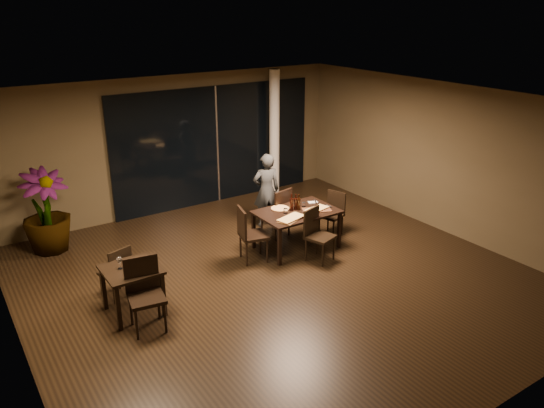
{
  "coord_description": "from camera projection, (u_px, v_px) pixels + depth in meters",
  "views": [
    {
      "loc": [
        -4.51,
        -6.66,
        4.42
      ],
      "look_at": [
        0.38,
        0.71,
        1.05
      ],
      "focal_mm": 35.0,
      "sensor_mm": 36.0,
      "label": 1
    }
  ],
  "objects": [
    {
      "name": "ceiling",
      "position": [
        277.0,
        101.0,
        8.01
      ],
      "size": [
        8.0,
        8.0,
        0.04
      ],
      "primitive_type": "cube",
      "color": "white",
      "rests_on": "wall_back"
    },
    {
      "name": "oblong_pizza_right",
      "position": [
        317.0,
        209.0,
        9.99
      ],
      "size": [
        0.48,
        0.3,
        0.02
      ],
      "primitive_type": null,
      "rotation": [
        0.0,
        0.0,
        0.22
      ],
      "color": "maroon",
      "rests_on": "pizza_board_right"
    },
    {
      "name": "chair_main_left",
      "position": [
        249.0,
        232.0,
        9.5
      ],
      "size": [
        0.57,
        0.57,
        1.03
      ],
      "rotation": [
        0.0,
        0.0,
        1.33
      ],
      "color": "black",
      "rests_on": "ground"
    },
    {
      "name": "napkin_far",
      "position": [
        313.0,
        202.0,
        10.38
      ],
      "size": [
        0.21,
        0.17,
        0.01
      ],
      "primitive_type": "cube",
      "rotation": [
        0.0,
        0.0,
        -0.43
      ],
      "color": "silver",
      "rests_on": "main_table"
    },
    {
      "name": "bottle_a",
      "position": [
        292.0,
        202.0,
        9.94
      ],
      "size": [
        0.07,
        0.07,
        0.32
      ],
      "primitive_type": null,
      "color": "black",
      "rests_on": "main_table"
    },
    {
      "name": "pizza_board_left",
      "position": [
        291.0,
        219.0,
        9.57
      ],
      "size": [
        0.63,
        0.49,
        0.01
      ],
      "primitive_type": "cube",
      "rotation": [
        0.0,
        0.0,
        0.43
      ],
      "color": "#432A15",
      "rests_on": "main_table"
    },
    {
      "name": "side_napkin",
      "position": [
        137.0,
        272.0,
        7.69
      ],
      "size": [
        0.2,
        0.14,
        0.01
      ],
      "primitive_type": "cube",
      "rotation": [
        0.0,
        0.0,
        0.17
      ],
      "color": "white",
      "rests_on": "side_table"
    },
    {
      "name": "chair_side_near",
      "position": [
        144.0,
        290.0,
        7.54
      ],
      "size": [
        0.56,
        0.56,
        1.06
      ],
      "rotation": [
        0.0,
        0.0,
        -0.15
      ],
      "color": "black",
      "rests_on": "ground"
    },
    {
      "name": "bottle_b",
      "position": [
        299.0,
        202.0,
        9.97
      ],
      "size": [
        0.07,
        0.07,
        0.31
      ],
      "primitive_type": null,
      "color": "black",
      "rests_on": "main_table"
    },
    {
      "name": "wall_front",
      "position": [
        499.0,
        308.0,
        5.4
      ],
      "size": [
        8.0,
        0.1,
        3.0
      ],
      "primitive_type": "cube",
      "color": "#453A24",
      "rests_on": "ground"
    },
    {
      "name": "wall_left",
      "position": [
        2.0,
        258.0,
        6.46
      ],
      "size": [
        0.1,
        8.0,
        3.0
      ],
      "primitive_type": "cube",
      "color": "#453A24",
      "rests_on": "ground"
    },
    {
      "name": "wall_back",
      "position": [
        174.0,
        144.0,
        11.71
      ],
      "size": [
        8.0,
        0.1,
        3.0
      ],
      "primitive_type": "cube",
      "color": "#453A24",
      "rests_on": "ground"
    },
    {
      "name": "potted_plant",
      "position": [
        46.0,
        211.0,
        9.83
      ],
      "size": [
        1.06,
        1.06,
        1.59
      ],
      "primitive_type": "imported",
      "rotation": [
        0.0,
        0.0,
        0.26
      ],
      "color": "#1F511B",
      "rests_on": "ground"
    },
    {
      "name": "round_pizza",
      "position": [
        280.0,
        208.0,
        10.07
      ],
      "size": [
        0.34,
        0.34,
        0.01
      ],
      "primitive_type": "cylinder",
      "color": "red",
      "rests_on": "main_table"
    },
    {
      "name": "bottle_c",
      "position": [
        296.0,
        202.0,
        9.99
      ],
      "size": [
        0.07,
        0.07,
        0.31
      ],
      "primitive_type": null,
      "color": "black",
      "rests_on": "main_table"
    },
    {
      "name": "ground",
      "position": [
        276.0,
        278.0,
        9.09
      ],
      "size": [
        8.0,
        8.0,
        0.0
      ],
      "primitive_type": "plane",
      "color": "black",
      "rests_on": "ground"
    },
    {
      "name": "wine_glass_b",
      "position": [
        145.0,
        262.0,
        7.81
      ],
      "size": [
        0.08,
        0.08,
        0.18
      ],
      "primitive_type": null,
      "color": "white",
      "rests_on": "side_table"
    },
    {
      "name": "window_panel",
      "position": [
        216.0,
        145.0,
        12.21
      ],
      "size": [
        5.0,
        0.06,
        2.7
      ],
      "primitive_type": "cube",
      "color": "black",
      "rests_on": "ground"
    },
    {
      "name": "main_table",
      "position": [
        297.0,
        215.0,
        9.99
      ],
      "size": [
        1.5,
        1.0,
        0.75
      ],
      "color": "black",
      "rests_on": "ground"
    },
    {
      "name": "tumbler_left",
      "position": [
        286.0,
        211.0,
        9.85
      ],
      "size": [
        0.08,
        0.08,
        0.09
      ],
      "primitive_type": "cylinder",
      "color": "white",
      "rests_on": "main_table"
    },
    {
      "name": "oblong_pizza_left",
      "position": [
        291.0,
        218.0,
        9.57
      ],
      "size": [
        0.56,
        0.37,
        0.02
      ],
      "primitive_type": null,
      "rotation": [
        0.0,
        0.0,
        0.27
      ],
      "color": "maroon",
      "rests_on": "pizza_board_left"
    },
    {
      "name": "chair_main_far",
      "position": [
        279.0,
        210.0,
        10.49
      ],
      "size": [
        0.56,
        0.56,
        1.02
      ],
      "rotation": [
        0.0,
        0.0,
        3.36
      ],
      "color": "black",
      "rests_on": "ground"
    },
    {
      "name": "side_table",
      "position": [
        131.0,
        276.0,
        7.86
      ],
      "size": [
        0.8,
        0.8,
        0.75
      ],
      "color": "black",
      "rests_on": "ground"
    },
    {
      "name": "napkin_near",
      "position": [
        325.0,
        207.0,
        10.14
      ],
      "size": [
        0.2,
        0.14,
        0.01
      ],
      "primitive_type": "cube",
      "rotation": [
        0.0,
        0.0,
        0.24
      ],
      "color": "white",
      "rests_on": "main_table"
    },
    {
      "name": "chair_main_right",
      "position": [
        333.0,
        211.0,
        10.66
      ],
      "size": [
        0.52,
        0.52,
        0.89
      ],
      "rotation": [
        0.0,
        0.0,
        -1.24
      ],
      "color": "black",
      "rests_on": "ground"
    },
    {
      "name": "wall_right",
      "position": [
        443.0,
        158.0,
        10.65
      ],
      "size": [
        0.1,
        8.0,
        3.0
      ],
      "primitive_type": "cube",
      "color": "#453A24",
      "rests_on": "ground"
    },
    {
      "name": "column",
      "position": [
        274.0,
        133.0,
        12.64
      ],
      "size": [
        0.24,
        0.24,
        3.0
      ],
      "primitive_type": "cylinder",
      "color": "white",
      "rests_on": "ground"
    },
    {
      "name": "chair_main_near",
      "position": [
        316.0,
        232.0,
        9.57
      ],
      "size": [
        0.57,
        0.57,
        0.97
      ],
      "rotation": [
        0.0,
        0.0,
        0.32
      ],
      "color": "black",
      "rests_on": "ground"
    },
    {
      "name": "pizza_board_right",
      "position": [
        317.0,
        210.0,
        10.0
      ],
      "size": [
        0.6,
        0.46,
        0.01
      ],
      "primitive_type": "cube",
      "rotation": [
        0.0,
        0.0,
        -0.4
      ],
      "color": "#4A2917",
      "rests_on": "main_table"
    },
    {
      "name": "tumbler_right",
      "position": [
        304.0,
        204.0,
        10.17
      ],
      "size": [
        0.07,
        0.07,
        0.08
      ],
      "primitive_type": "cylinder",
      "color": "white",
      "rests_on": "main_table"
    },
    {
      "name": "wine_glass_a",
      "position": [
        120.0,
        263.0,
        7.77
      ],
      "size": [
        0.08,
        0.08,
        0.19
      ],
      "primitive_type": null,
      "color": "white",
      "rests_on": "side_table"
    },
    {
      "name": "chair_side_far",
      "position": [
        118.0,
        270.0,
        8.31
      ],
      "size": [
        0.51,
        0.51,
        0.88
      ],
      "rotation": [
        0.0,
        0.0,
        3.44
      ],
      "color": "black",
      "rests_on": "ground"
    },
    {
      "name": "diner",
      "position": [
        266.0,
        190.0,
        10.95
      ],
      "size": [
        0.6,
        0.48,
        1.57
      ],
      "primitive_type": "imported",
      "rotation": [
        0.0,
        0.0,
        2.89
      ],
      "color": "#2A2D2F",
      "rests_on": "ground"
    }
  ]
}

